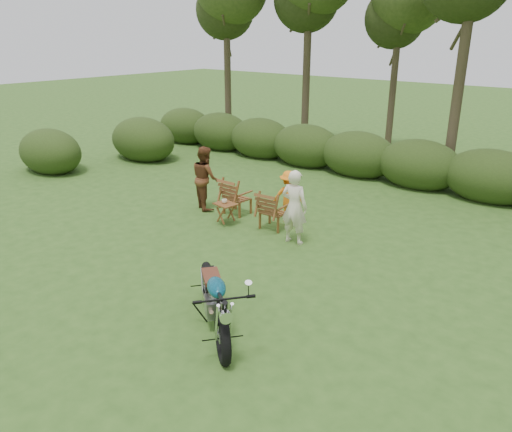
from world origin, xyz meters
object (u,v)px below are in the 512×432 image
Objects in this scene: motorcycle at (215,327)px; lawn_chair_right at (274,228)px; lawn_chair_left at (238,213)px; adult_a at (293,242)px; side_table at (226,214)px; child at (288,221)px; cup at (224,201)px; adult_b at (206,208)px.

motorcycle is 2.45× the size of lawn_chair_right.
motorcycle is 5.16m from lawn_chair_left.
adult_a is at bearing 149.67° from lawn_chair_right.
side_table is 0.42× the size of child.
side_table is (-1.03, -0.52, 0.26)m from lawn_chair_right.
cup is (-2.90, 3.36, 0.57)m from motorcycle.
child is at bearing 47.52° from side_table.
side_table is 0.32× the size of adult_b.
cup reaches higher than side_table.
motorcycle is 4.29m from lawn_chair_right.
child is at bearing -94.46° from lawn_chair_right.
lawn_chair_right is at bearing 66.74° from child.
lawn_chair_left is 0.83m from side_table.
adult_b is 1.30× the size of child.
motorcycle is 3.62m from adult_a.
adult_b reaches higher than lawn_chair_left.
lawn_chair_left is 1.81× the size of side_table.
lawn_chair_right is at bearing 170.84° from lawn_chair_left.
adult_b is at bearing 155.45° from side_table.
lawn_chair_right is at bearing 153.07° from motorcycle.
motorcycle is at bearing -49.26° from cup.
motorcycle is 2.38× the size of lawn_chair_left.
motorcycle reaches higher than child.
adult_a reaches higher than child.
motorcycle is at bearing -49.59° from side_table.
motorcycle is 1.38× the size of adult_a.
adult_b is (-1.20, 0.55, -0.26)m from side_table.
lawn_chair_left is at bearing -14.41° from lawn_chair_right.
motorcycle reaches higher than lawn_chair_right.
lawn_chair_left is (-1.31, 0.21, 0.00)m from lawn_chair_right.
lawn_chair_right is 1.33m from lawn_chair_left.
child is (-1.83, 4.48, 0.00)m from motorcycle.
child is (-0.01, 0.60, 0.00)m from lawn_chair_right.
lawn_chair_left is at bearing -7.61° from child.
adult_a reaches higher than side_table.
lawn_chair_right is 1.19m from side_table.
motorcycle is at bearing 88.20° from child.
motorcycle is 4.42m from side_table.
adult_b is at bearing 154.94° from cup.
lawn_chair_right is 0.73× the size of child.
side_table is 1.54m from child.
side_table reaches higher than lawn_chair_left.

